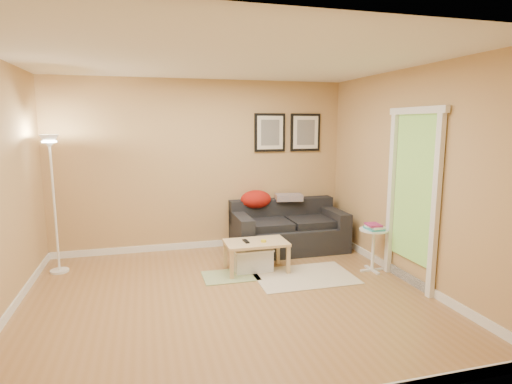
# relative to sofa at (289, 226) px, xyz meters

# --- Properties ---
(floor) EXTENTS (4.50, 4.50, 0.00)m
(floor) POSITION_rel_sofa_xyz_m (-1.25, -1.53, -0.38)
(floor) COLOR #9B6E42
(floor) RESTS_ON ground
(ceiling) EXTENTS (4.50, 4.50, 0.00)m
(ceiling) POSITION_rel_sofa_xyz_m (-1.25, -1.53, 2.23)
(ceiling) COLOR white
(ceiling) RESTS_ON wall_back
(wall_back) EXTENTS (4.50, 0.00, 4.50)m
(wall_back) POSITION_rel_sofa_xyz_m (-1.25, 0.47, 0.92)
(wall_back) COLOR tan
(wall_back) RESTS_ON ground
(wall_front) EXTENTS (4.50, 0.00, 4.50)m
(wall_front) POSITION_rel_sofa_xyz_m (-1.25, -3.53, 0.92)
(wall_front) COLOR tan
(wall_front) RESTS_ON ground
(wall_right) EXTENTS (0.00, 4.00, 4.00)m
(wall_right) POSITION_rel_sofa_xyz_m (1.00, -1.53, 0.92)
(wall_right) COLOR tan
(wall_right) RESTS_ON ground
(baseboard_back) EXTENTS (4.50, 0.02, 0.10)m
(baseboard_back) POSITION_rel_sofa_xyz_m (-1.25, 0.46, -0.33)
(baseboard_back) COLOR white
(baseboard_back) RESTS_ON ground
(baseboard_left) EXTENTS (0.02, 4.00, 0.10)m
(baseboard_left) POSITION_rel_sofa_xyz_m (-3.49, -1.53, -0.33)
(baseboard_left) COLOR white
(baseboard_left) RESTS_ON ground
(baseboard_right) EXTENTS (0.02, 4.00, 0.10)m
(baseboard_right) POSITION_rel_sofa_xyz_m (0.99, -1.53, -0.33)
(baseboard_right) COLOR white
(baseboard_right) RESTS_ON ground
(sofa) EXTENTS (1.70, 0.90, 0.75)m
(sofa) POSITION_rel_sofa_xyz_m (0.00, 0.00, 0.00)
(sofa) COLOR black
(sofa) RESTS_ON ground
(red_throw) EXTENTS (0.48, 0.36, 0.28)m
(red_throw) POSITION_rel_sofa_xyz_m (-0.45, 0.28, 0.40)
(red_throw) COLOR #B11F10
(red_throw) RESTS_ON sofa
(plaid_throw) EXTENTS (0.45, 0.32, 0.10)m
(plaid_throw) POSITION_rel_sofa_xyz_m (0.09, 0.26, 0.41)
(plaid_throw) COLOR tan
(plaid_throw) RESTS_ON sofa
(framed_print_left) EXTENTS (0.50, 0.04, 0.60)m
(framed_print_left) POSITION_rel_sofa_xyz_m (-0.17, 0.45, 1.43)
(framed_print_left) COLOR black
(framed_print_left) RESTS_ON wall_back
(framed_print_right) EXTENTS (0.50, 0.04, 0.60)m
(framed_print_right) POSITION_rel_sofa_xyz_m (0.43, 0.45, 1.43)
(framed_print_right) COLOR black
(framed_print_right) RESTS_ON wall_back
(area_rug) EXTENTS (1.25, 0.85, 0.01)m
(area_rug) POSITION_rel_sofa_xyz_m (-0.19, -1.15, -0.37)
(area_rug) COLOR beige
(area_rug) RESTS_ON ground
(green_runner) EXTENTS (0.70, 0.50, 0.01)m
(green_runner) POSITION_rel_sofa_xyz_m (-1.10, -0.89, -0.37)
(green_runner) COLOR #668C4C
(green_runner) RESTS_ON ground
(coffee_table) EXTENTS (0.91, 0.68, 0.41)m
(coffee_table) POSITION_rel_sofa_xyz_m (-0.73, -0.78, -0.17)
(coffee_table) COLOR tan
(coffee_table) RESTS_ON ground
(remote_control) EXTENTS (0.06, 0.16, 0.02)m
(remote_control) POSITION_rel_sofa_xyz_m (-0.87, -0.77, 0.04)
(remote_control) COLOR black
(remote_control) RESTS_ON coffee_table
(tape_roll) EXTENTS (0.07, 0.07, 0.03)m
(tape_roll) POSITION_rel_sofa_xyz_m (-0.64, -0.84, 0.05)
(tape_roll) COLOR yellow
(tape_roll) RESTS_ON coffee_table
(storage_bin) EXTENTS (0.51, 0.37, 0.32)m
(storage_bin) POSITION_rel_sofa_xyz_m (-0.77, -0.74, -0.22)
(storage_bin) COLOR white
(storage_bin) RESTS_ON ground
(side_table) EXTENTS (0.37, 0.37, 0.57)m
(side_table) POSITION_rel_sofa_xyz_m (0.77, -1.18, -0.09)
(side_table) COLOR white
(side_table) RESTS_ON ground
(book_stack) EXTENTS (0.20, 0.26, 0.08)m
(book_stack) POSITION_rel_sofa_xyz_m (0.75, -1.20, 0.24)
(book_stack) COLOR teal
(book_stack) RESTS_ON side_table
(floor_lamp) EXTENTS (0.24, 0.24, 1.81)m
(floor_lamp) POSITION_rel_sofa_xyz_m (-3.25, -0.14, 0.48)
(floor_lamp) COLOR white
(floor_lamp) RESTS_ON ground
(doorway) EXTENTS (0.12, 1.01, 2.13)m
(doorway) POSITION_rel_sofa_xyz_m (0.95, -1.68, 0.65)
(doorway) COLOR white
(doorway) RESTS_ON ground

